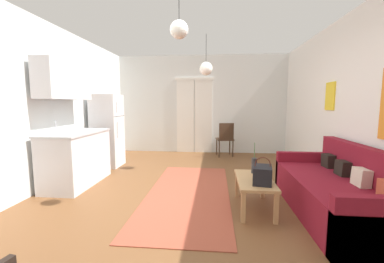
# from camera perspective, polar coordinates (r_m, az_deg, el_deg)

# --- Properties ---
(ground_plane) EXTENTS (5.27, 7.69, 0.10)m
(ground_plane) POSITION_cam_1_polar(r_m,az_deg,el_deg) (3.66, -1.33, -16.57)
(ground_plane) COLOR brown
(wall_back) EXTENTS (4.87, 0.13, 2.72)m
(wall_back) POSITION_cam_1_polar(r_m,az_deg,el_deg) (6.94, 2.09, 6.24)
(wall_back) COLOR silver
(wall_back) RESTS_ON ground_plane
(wall_right) EXTENTS (0.12, 7.29, 2.72)m
(wall_right) POSITION_cam_1_polar(r_m,az_deg,el_deg) (3.88, 36.33, 4.87)
(wall_right) COLOR white
(wall_right) RESTS_ON ground_plane
(wall_left) EXTENTS (0.12, 7.29, 2.72)m
(wall_left) POSITION_cam_1_polar(r_m,az_deg,el_deg) (4.35, -34.52, 5.04)
(wall_left) COLOR silver
(wall_left) RESTS_ON ground_plane
(area_rug) EXTENTS (1.24, 2.95, 0.01)m
(area_rug) POSITION_cam_1_polar(r_m,az_deg,el_deg) (3.90, -0.80, -14.17)
(area_rug) COLOR #9E4733
(area_rug) RESTS_ON ground_plane
(couch) EXTENTS (0.88, 2.01, 0.86)m
(couch) POSITION_cam_1_polar(r_m,az_deg,el_deg) (3.62, 31.04, -12.20)
(couch) COLOR maroon
(couch) RESTS_ON ground_plane
(coffee_table) EXTENTS (0.45, 0.89, 0.41)m
(coffee_table) POSITION_cam_1_polar(r_m,az_deg,el_deg) (3.38, 14.38, -11.61)
(coffee_table) COLOR tan
(coffee_table) RESTS_ON ground_plane
(bamboo_vase) EXTENTS (0.08, 0.08, 0.44)m
(bamboo_vase) POSITION_cam_1_polar(r_m,az_deg,el_deg) (3.59, 14.30, -7.67)
(bamboo_vase) COLOR #2D2D33
(bamboo_vase) RESTS_ON coffee_table
(handbag) EXTENTS (0.27, 0.34, 0.33)m
(handbag) POSITION_cam_1_polar(r_m,az_deg,el_deg) (3.18, 16.09, -9.62)
(handbag) COLOR black
(handbag) RESTS_ON coffee_table
(refrigerator) EXTENTS (0.58, 0.59, 1.58)m
(refrigerator) POSITION_cam_1_polar(r_m,az_deg,el_deg) (5.69, -19.12, 0.19)
(refrigerator) COLOR white
(refrigerator) RESTS_ON ground_plane
(kitchen_counter) EXTENTS (0.64, 1.30, 2.07)m
(kitchen_counter) POSITION_cam_1_polar(r_m,az_deg,el_deg) (4.61, -25.86, -1.76)
(kitchen_counter) COLOR silver
(kitchen_counter) RESTS_ON ground_plane
(accent_chair) EXTENTS (0.49, 0.47, 0.89)m
(accent_chair) POSITION_cam_1_polar(r_m,az_deg,el_deg) (6.43, 7.78, -1.40)
(accent_chair) COLOR #382619
(accent_chair) RESTS_ON ground_plane
(pendant_lamp_near) EXTENTS (0.22, 0.22, 0.57)m
(pendant_lamp_near) POSITION_cam_1_polar(r_m,az_deg,el_deg) (3.13, -3.02, 22.67)
(pendant_lamp_near) COLOR black
(pendant_lamp_far) EXTENTS (0.26, 0.26, 0.78)m
(pendant_lamp_far) POSITION_cam_1_polar(r_m,az_deg,el_deg) (4.93, 3.29, 14.44)
(pendant_lamp_far) COLOR black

